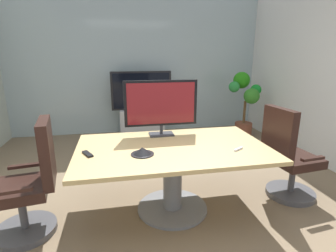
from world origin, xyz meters
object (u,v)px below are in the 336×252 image
(conference_phone, at_px, (142,151))
(wall_display_unit, at_px, (142,114))
(office_chair_left, at_px, (31,188))
(conference_table, at_px, (173,163))
(office_chair_right, at_px, (288,161))
(tv_monitor, at_px, (161,105))
(remote_control, at_px, (88,154))
(potted_plant, at_px, (245,100))

(conference_phone, bearing_deg, wall_display_unit, 84.60)
(wall_display_unit, bearing_deg, office_chair_left, -114.50)
(conference_table, bearing_deg, wall_display_unit, 91.05)
(office_chair_right, height_order, wall_display_unit, wall_display_unit)
(office_chair_left, xyz_separation_m, wall_display_unit, (1.31, 2.88, -0.01))
(tv_monitor, height_order, wall_display_unit, tv_monitor)
(conference_table, xyz_separation_m, remote_control, (-0.84, -0.07, 0.19))
(tv_monitor, bearing_deg, office_chair_left, -158.26)
(remote_control, bearing_deg, tv_monitor, 5.33)
(potted_plant, bearing_deg, tv_monitor, -137.22)
(office_chair_left, bearing_deg, conference_table, 85.61)
(tv_monitor, relative_size, conference_phone, 3.82)
(office_chair_right, height_order, potted_plant, potted_plant)
(tv_monitor, xyz_separation_m, conference_phone, (-0.28, -0.58, -0.33))
(conference_table, distance_m, wall_display_unit, 2.78)
(office_chair_right, bearing_deg, conference_table, 83.68)
(potted_plant, xyz_separation_m, conference_phone, (-2.27, -2.42, 0.01))
(potted_plant, bearing_deg, wall_display_unit, 165.53)
(office_chair_right, distance_m, remote_control, 2.22)
(wall_display_unit, bearing_deg, potted_plant, -14.47)
(conference_table, relative_size, conference_phone, 8.85)
(office_chair_right, height_order, conference_phone, office_chair_right)
(tv_monitor, distance_m, conference_phone, 0.72)
(conference_table, distance_m, conference_phone, 0.42)
(potted_plant, xyz_separation_m, remote_control, (-2.78, -2.33, -0.01))
(tv_monitor, height_order, potted_plant, tv_monitor)
(tv_monitor, distance_m, remote_control, 0.99)
(office_chair_left, relative_size, wall_display_unit, 0.83)
(potted_plant, height_order, conference_phone, potted_plant)
(conference_table, xyz_separation_m, office_chair_left, (-1.36, -0.11, -0.09))
(conference_table, relative_size, wall_display_unit, 1.49)
(conference_phone, bearing_deg, remote_control, 169.80)
(potted_plant, bearing_deg, remote_control, -140.05)
(conference_phone, bearing_deg, tv_monitor, 64.20)
(office_chair_right, xyz_separation_m, potted_plant, (0.58, 2.26, 0.29))
(conference_table, relative_size, remote_control, 11.46)
(wall_display_unit, relative_size, conference_phone, 5.95)
(conference_table, xyz_separation_m, potted_plant, (1.94, 2.26, 0.20))
(office_chair_left, height_order, remote_control, office_chair_left)
(tv_monitor, bearing_deg, wall_display_unit, 90.07)
(office_chair_left, xyz_separation_m, conference_phone, (1.03, -0.05, 0.31))
(office_chair_right, relative_size, wall_display_unit, 0.83)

